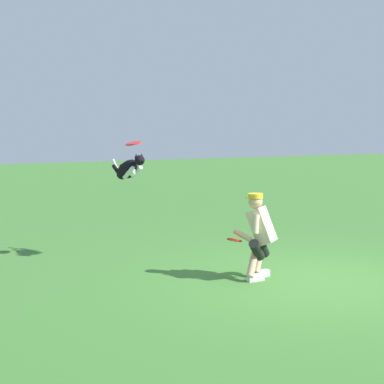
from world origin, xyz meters
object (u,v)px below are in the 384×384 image
Objects in this scene: frisbee_held at (234,240)px; frisbee_flying at (133,143)px; person at (259,233)px; dog at (129,169)px.

frisbee_flying is at bearing -65.86° from frisbee_held.
dog is at bearing -7.73° from person.
person is 2.62m from dog.
person is 1.30× the size of dog.
dog is 4.47× the size of frisbee_held.
person is at bearing 19.09° from dog.
frisbee_flying is at bearing -6.37° from person.
person is 5.79× the size of frisbee_held.
frisbee_flying reaches higher than frisbee_held.
frisbee_held is (0.38, -0.09, -0.09)m from person.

